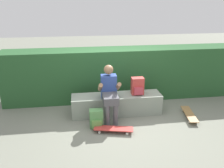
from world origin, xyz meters
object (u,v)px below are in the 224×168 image
object	(u,v)px
backpack_on_ground	(96,119)
backpack_on_bench	(138,86)
bench_main	(117,104)
person_skater	(109,91)
skateboard_beside_bench	(189,114)
skateboard_near_person	(114,129)

from	to	relation	value
backpack_on_ground	backpack_on_bench	bearing A→B (deg)	28.82
bench_main	person_skater	world-z (taller)	person_skater
person_skater	bench_main	bearing A→B (deg)	48.24
skateboard_beside_bench	backpack_on_bench	bearing A→B (deg)	160.25
bench_main	skateboard_beside_bench	bearing A→B (deg)	-14.46
skateboard_near_person	backpack_on_bench	xyz separation A→B (m)	(0.68, 0.80, 0.59)
person_skater	backpack_on_ground	world-z (taller)	person_skater
person_skater	backpack_on_bench	xyz separation A→B (m)	(0.68, 0.21, -0.00)
bench_main	skateboard_near_person	xyz separation A→B (m)	(-0.19, -0.81, -0.16)
bench_main	backpack_on_bench	bearing A→B (deg)	-1.11
person_skater	skateboard_near_person	xyz separation A→B (m)	(0.01, -0.59, -0.59)
person_skater	backpack_on_ground	size ratio (longest dim) A/B	3.05
skateboard_near_person	backpack_on_ground	size ratio (longest dim) A/B	2.06
person_skater	skateboard_near_person	distance (m)	0.84
skateboard_beside_bench	backpack_on_ground	xyz separation A→B (m)	(-2.15, -0.14, 0.12)
bench_main	skateboard_near_person	bearing A→B (deg)	-103.29
person_skater	skateboard_near_person	size ratio (longest dim) A/B	1.48
backpack_on_bench	bench_main	bearing A→B (deg)	178.89
bench_main	backpack_on_ground	xyz separation A→B (m)	(-0.52, -0.56, -0.04)
bench_main	skateboard_beside_bench	world-z (taller)	bench_main
skateboard_near_person	skateboard_beside_bench	xyz separation A→B (m)	(1.82, 0.39, 0.00)
person_skater	skateboard_beside_bench	bearing A→B (deg)	-6.26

